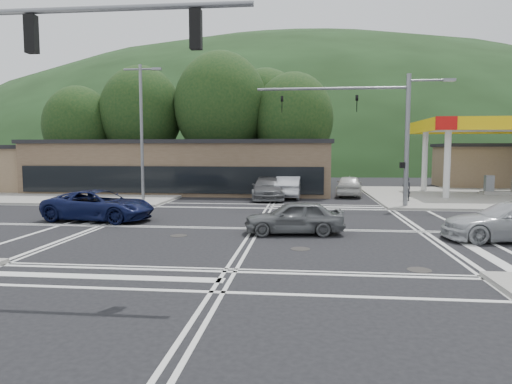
# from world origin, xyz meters

# --- Properties ---
(ground) EXTENTS (120.00, 120.00, 0.00)m
(ground) POSITION_xyz_m (0.00, 0.00, 0.00)
(ground) COLOR black
(ground) RESTS_ON ground
(sidewalk_ne) EXTENTS (16.00, 16.00, 0.15)m
(sidewalk_ne) POSITION_xyz_m (15.00, 15.00, 0.07)
(sidewalk_ne) COLOR gray
(sidewalk_ne) RESTS_ON ground
(sidewalk_nw) EXTENTS (16.00, 16.00, 0.15)m
(sidewalk_nw) POSITION_xyz_m (-15.00, 15.00, 0.07)
(sidewalk_nw) COLOR gray
(sidewalk_nw) RESTS_ON ground
(gas_station_canopy) EXTENTS (12.32, 8.34, 5.75)m
(gas_station_canopy) POSITION_xyz_m (16.99, 15.99, 5.04)
(gas_station_canopy) COLOR silver
(gas_station_canopy) RESTS_ON ground
(convenience_store) EXTENTS (10.00, 6.00, 3.80)m
(convenience_store) POSITION_xyz_m (20.00, 25.00, 1.90)
(convenience_store) COLOR #846B4F
(convenience_store) RESTS_ON ground
(commercial_row) EXTENTS (24.00, 8.00, 4.00)m
(commercial_row) POSITION_xyz_m (-8.00, 17.00, 2.00)
(commercial_row) COLOR brown
(commercial_row) RESTS_ON ground
(commercial_nw) EXTENTS (8.00, 7.00, 3.60)m
(commercial_nw) POSITION_xyz_m (-24.00, 17.00, 1.80)
(commercial_nw) COLOR #846B4F
(commercial_nw) RESTS_ON ground
(hill_north) EXTENTS (252.00, 126.00, 140.00)m
(hill_north) POSITION_xyz_m (0.00, 90.00, 0.00)
(hill_north) COLOR black
(hill_north) RESTS_ON ground
(tree_n_a) EXTENTS (8.00, 8.00, 11.75)m
(tree_n_a) POSITION_xyz_m (-14.00, 24.00, 7.14)
(tree_n_a) COLOR #382619
(tree_n_a) RESTS_ON ground
(tree_n_b) EXTENTS (9.00, 9.00, 12.98)m
(tree_n_b) POSITION_xyz_m (-6.00, 24.00, 7.79)
(tree_n_b) COLOR #382619
(tree_n_b) RESTS_ON ground
(tree_n_c) EXTENTS (7.60, 7.60, 10.87)m
(tree_n_c) POSITION_xyz_m (1.00, 24.00, 6.49)
(tree_n_c) COLOR #382619
(tree_n_c) RESTS_ON ground
(tree_n_d) EXTENTS (6.80, 6.80, 9.76)m
(tree_n_d) POSITION_xyz_m (-20.00, 23.00, 5.84)
(tree_n_d) COLOR #382619
(tree_n_d) RESTS_ON ground
(tree_n_e) EXTENTS (8.40, 8.40, 11.98)m
(tree_n_e) POSITION_xyz_m (-2.00, 28.00, 7.14)
(tree_n_e) COLOR #382619
(tree_n_e) RESTS_ON ground
(streetlight_nw) EXTENTS (2.50, 0.25, 9.00)m
(streetlight_nw) POSITION_xyz_m (-8.44, 9.00, 5.05)
(streetlight_nw) COLOR slate
(streetlight_nw) RESTS_ON ground
(signal_mast_ne) EXTENTS (11.65, 0.30, 8.00)m
(signal_mast_ne) POSITION_xyz_m (6.95, 8.20, 5.07)
(signal_mast_ne) COLOR slate
(signal_mast_ne) RESTS_ON ground
(car_blue_west) EXTENTS (5.75, 3.23, 1.52)m
(car_blue_west) POSITION_xyz_m (-8.04, 1.56, 0.76)
(car_blue_west) COLOR #0E143E
(car_blue_west) RESTS_ON ground
(car_grey_center) EXTENTS (4.30, 2.11, 1.41)m
(car_grey_center) POSITION_xyz_m (1.70, -1.08, 0.71)
(car_grey_center) COLOR slate
(car_grey_center) RESTS_ON ground
(car_silver_east) EXTENTS (5.33, 2.40, 1.52)m
(car_silver_east) POSITION_xyz_m (10.14, -1.59, 0.76)
(car_silver_east) COLOR #B4B8BC
(car_silver_east) RESTS_ON ground
(car_queue_a) EXTENTS (1.92, 4.95, 1.61)m
(car_queue_a) POSITION_xyz_m (1.00, 13.36, 0.80)
(car_queue_a) COLOR silver
(car_queue_a) RESTS_ON ground
(car_queue_b) EXTENTS (2.46, 4.92, 1.61)m
(car_queue_b) POSITION_xyz_m (5.50, 14.99, 0.81)
(car_queue_b) COLOR silver
(car_queue_b) RESTS_ON ground
(car_northbound) EXTENTS (2.81, 5.73, 1.60)m
(car_northbound) POSITION_xyz_m (-0.50, 12.23, 0.80)
(car_northbound) COLOR #595B5E
(car_northbound) RESTS_ON ground
(pedestrian) EXTENTS (0.64, 0.49, 1.58)m
(pedestrian) POSITION_xyz_m (8.81, 10.78, 0.94)
(pedestrian) COLOR black
(pedestrian) RESTS_ON sidewalk_ne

